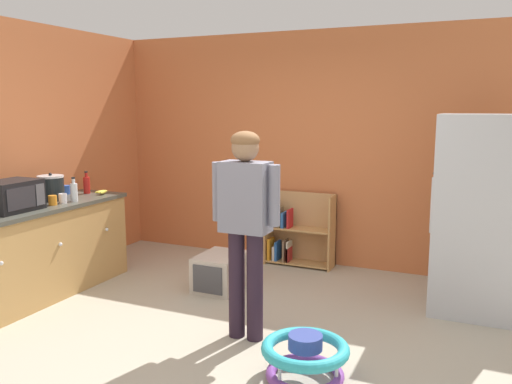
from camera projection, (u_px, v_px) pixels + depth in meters
name	position (u px, v px, depth m)	size (l,w,h in m)	color
ground_plane	(235.00, 340.00, 4.19)	(12.00, 12.00, 0.00)	#ADA38F
back_wall	(324.00, 149.00, 6.08)	(5.20, 0.06, 2.70)	#C96C3D
left_side_wall	(52.00, 152.00, 5.75)	(0.06, 2.99, 2.70)	#CB6E3F
kitchen_counter	(36.00, 252.00, 5.09)	(0.65, 2.02, 0.90)	tan
refrigerator	(476.00, 215.00, 4.67)	(0.73, 0.68, 1.78)	#B7BABF
bookshelf	(296.00, 233.00, 6.17)	(0.80, 0.28, 0.85)	tan
standing_person	(245.00, 215.00, 4.08)	(0.57, 0.22, 1.66)	#2A1C29
baby_walker	(305.00, 357.00, 3.57)	(0.60, 0.60, 0.32)	#7F3F99
pet_carrier	(221.00, 272.00, 5.34)	(0.42, 0.55, 0.36)	beige
microwave	(11.00, 196.00, 4.77)	(0.37, 0.48, 0.28)	black
crock_pot	(51.00, 188.00, 5.33)	(0.26, 0.26, 0.28)	black
banana_bunch	(102.00, 192.00, 5.69)	(0.12, 0.16, 0.04)	yellow
ketchup_bottle	(87.00, 184.00, 5.74)	(0.07, 0.07, 0.25)	red
clear_bottle	(74.00, 192.00, 5.26)	(0.07, 0.07, 0.25)	silver
white_cup	(63.00, 198.00, 5.17)	(0.08, 0.08, 0.10)	white
orange_cup	(53.00, 200.00, 5.07)	(0.08, 0.08, 0.10)	orange
blue_cup	(66.00, 190.00, 5.71)	(0.08, 0.08, 0.10)	blue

